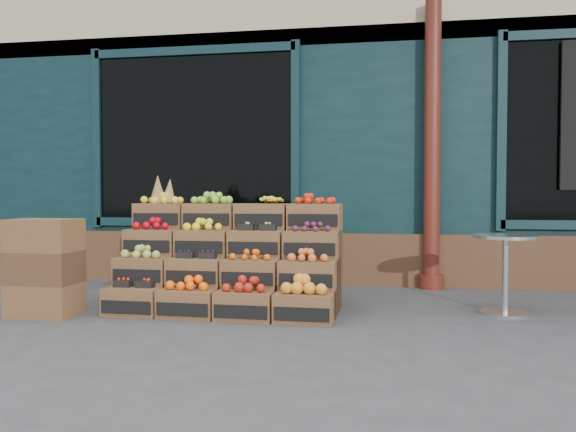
# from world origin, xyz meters

# --- Properties ---
(ground) EXTENTS (60.00, 60.00, 0.00)m
(ground) POSITION_xyz_m (0.00, 0.00, 0.00)
(ground) COLOR #3A3A3C
(ground) RESTS_ON ground
(shop_facade) EXTENTS (12.00, 6.24, 4.80)m
(shop_facade) POSITION_xyz_m (0.00, 5.11, 2.40)
(shop_facade) COLOR black
(shop_facade) RESTS_ON ground
(crate_display) EXTENTS (2.00, 1.01, 1.24)m
(crate_display) POSITION_xyz_m (-0.72, 0.58, 0.38)
(crate_display) COLOR brown
(crate_display) RESTS_ON ground
(spare_crates) EXTENTS (0.56, 0.39, 0.84)m
(spare_crates) POSITION_xyz_m (-2.22, 0.04, 0.42)
(spare_crates) COLOR brown
(spare_crates) RESTS_ON ground
(bistro_table) EXTENTS (0.55, 0.55, 0.70)m
(bistro_table) POSITION_xyz_m (1.71, 0.72, 0.43)
(bistro_table) COLOR silver
(bistro_table) RESTS_ON ground
(shopkeeper) EXTENTS (0.78, 0.55, 2.05)m
(shopkeeper) POSITION_xyz_m (-1.37, 2.97, 1.02)
(shopkeeper) COLOR #164E1E
(shopkeeper) RESTS_ON ground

